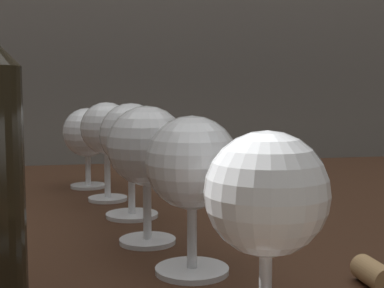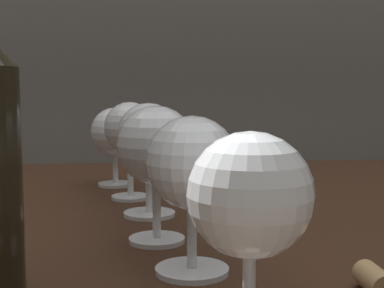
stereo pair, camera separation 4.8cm
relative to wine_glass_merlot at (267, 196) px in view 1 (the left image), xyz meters
The scene contains 8 objects.
dining_table 0.41m from the wine_glass_merlot, 77.48° to the left, with size 1.55×0.96×0.75m.
wine_glass_merlot is the anchor object (origin of this frame).
wine_glass_cabernet 0.12m from the wine_glass_merlot, 102.94° to the left, with size 0.08×0.08×0.14m.
wine_glass_amber 0.23m from the wine_glass_merlot, 104.22° to the left, with size 0.08×0.08×0.15m.
wine_glass_rose 0.35m from the wine_glass_merlot, 100.33° to the left, with size 0.08×0.08×0.15m.
wine_glass_port 0.47m from the wine_glass_merlot, 101.06° to the left, with size 0.08×0.08×0.14m.
wine_glass_white 0.58m from the wine_glass_merlot, 101.61° to the left, with size 0.08×0.08×0.13m.
cork 0.15m from the wine_glass_merlot, 26.87° to the left, with size 0.02×0.02×0.04m, color tan.
Camera 1 is at (-0.20, -0.72, 0.92)m, focal length 51.40 mm.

